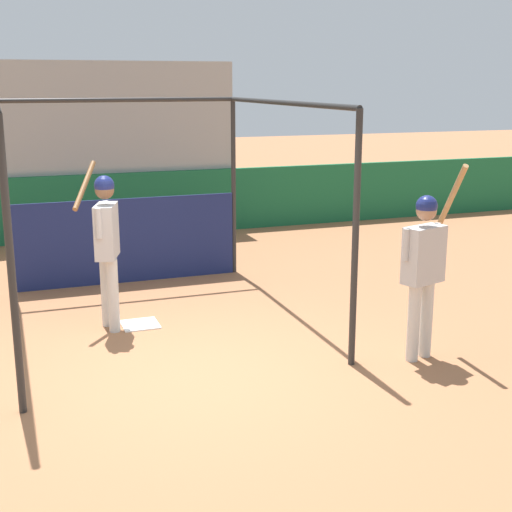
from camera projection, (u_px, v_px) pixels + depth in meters
ground_plane at (191, 374)px, 7.27m from camera, size 60.00×60.00×0.00m
outfield_wall at (98, 207)px, 13.39m from camera, size 24.00×0.12×1.23m
bleacher_section at (82, 143)px, 15.02m from camera, size 5.40×4.00×3.31m
batting_cage at (135, 210)px, 9.64m from camera, size 3.38×4.06×2.68m
home_plate at (140, 324)px, 8.73m from camera, size 0.44×0.44×0.02m
player_batter at (106, 236)px, 8.35m from camera, size 0.55×0.95×1.96m
player_waiting at (424, 261)px, 7.44m from camera, size 0.72×0.58×2.10m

